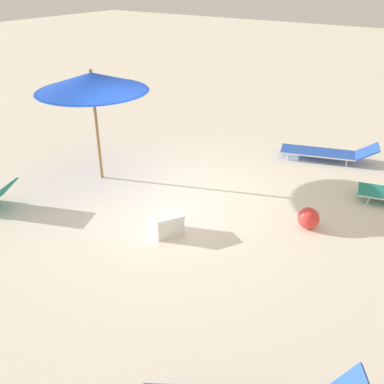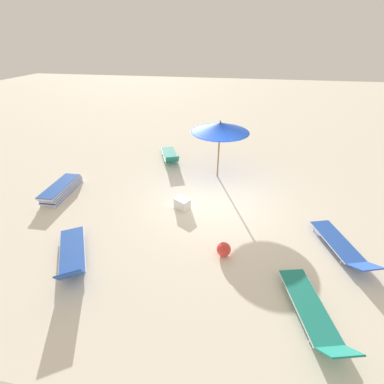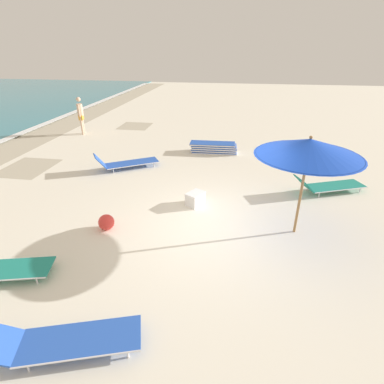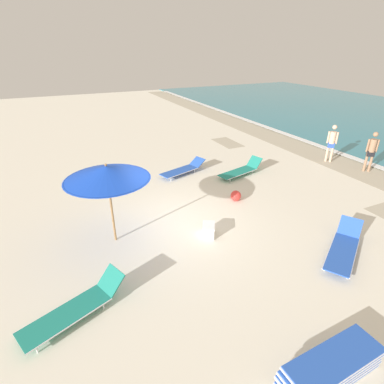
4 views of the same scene
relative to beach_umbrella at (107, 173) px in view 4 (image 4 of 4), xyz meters
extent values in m
cube|color=silver|center=(-0.02, 1.78, -2.15)|extent=(60.00, 60.00, 0.16)
cube|color=#B8AE96|center=(-0.02, 11.08, -2.06)|extent=(57.00, 2.20, 0.00)
cube|color=#B8AE96|center=(-6.82, 7.87, -2.06)|extent=(2.07, 1.07, 0.00)
cylinder|color=#9E7547|center=(0.00, 0.00, -1.03)|extent=(0.06, 0.06, 2.08)
cone|color=blue|center=(0.00, 0.00, 0.01)|extent=(2.23, 2.23, 0.36)
cylinder|color=#13359C|center=(0.00, 0.00, -0.16)|extent=(2.17, 2.17, 0.01)
sphere|color=#9E7547|center=(0.00, 0.00, 0.22)|extent=(0.07, 0.07, 0.07)
cube|color=blue|center=(5.48, 2.38, -2.01)|extent=(0.66, 1.82, 0.03)
cube|color=silver|center=(5.48, 2.38, -2.04)|extent=(0.67, 1.86, 0.04)
cube|color=blue|center=(5.48, 2.41, -1.93)|extent=(0.66, 1.82, 0.03)
cube|color=silver|center=(5.48, 2.41, -1.96)|extent=(0.67, 1.86, 0.04)
cube|color=blue|center=(5.48, 2.37, -1.84)|extent=(0.66, 1.82, 0.03)
cube|color=silver|center=(5.48, 2.37, -1.87)|extent=(0.67, 1.86, 0.04)
cube|color=blue|center=(5.48, 2.40, -1.76)|extent=(0.66, 1.82, 0.03)
cube|color=silver|center=(5.48, 2.40, -1.79)|extent=(0.67, 1.86, 0.04)
cube|color=blue|center=(5.47, 2.46, -1.67)|extent=(0.66, 1.82, 0.03)
cube|color=silver|center=(5.47, 2.46, -1.70)|extent=(0.67, 1.86, 0.04)
cube|color=#1E8475|center=(-2.45, 5.70, -1.89)|extent=(1.02, 1.89, 0.03)
cylinder|color=silver|center=(-2.74, 5.62, -1.89)|extent=(0.47, 1.75, 0.03)
cylinder|color=silver|center=(-2.16, 5.77, -1.89)|extent=(0.47, 1.75, 0.03)
cube|color=#1E8475|center=(-2.71, 6.75, -1.69)|extent=(0.65, 0.52, 0.43)
cylinder|color=silver|center=(-2.52, 4.96, -1.99)|extent=(0.03, 0.03, 0.16)
cylinder|color=silver|center=(-2.03, 5.08, -1.99)|extent=(0.03, 0.03, 0.16)
cylinder|color=silver|center=(-2.87, 6.31, -1.99)|extent=(0.03, 0.03, 0.16)
cylinder|color=silver|center=(-2.37, 6.44, -1.99)|extent=(0.03, 0.03, 0.16)
cube|color=#1E8475|center=(2.43, -1.51, -1.89)|extent=(1.21, 1.86, 0.03)
cylinder|color=silver|center=(2.16, -1.62, -1.89)|extent=(0.68, 1.64, 0.03)
cylinder|color=silver|center=(2.71, -1.40, -1.89)|extent=(0.68, 1.64, 0.03)
cube|color=#1E8475|center=(2.03, -0.51, -1.70)|extent=(0.69, 0.60, 0.40)
cylinder|color=silver|center=(2.45, -2.24, -1.99)|extent=(0.03, 0.03, 0.16)
cylinder|color=silver|center=(2.93, -2.05, -1.99)|extent=(0.03, 0.03, 0.16)
cylinder|color=silver|center=(1.94, -0.97, -1.99)|extent=(0.03, 0.03, 0.16)
cylinder|color=silver|center=(2.42, -0.78, -1.99)|extent=(0.03, 0.03, 0.16)
cube|color=blue|center=(3.36, 5.14, -1.89)|extent=(1.49, 1.89, 0.03)
cylinder|color=silver|center=(3.11, 4.98, -1.89)|extent=(1.00, 1.59, 0.03)
cylinder|color=silver|center=(3.62, 5.30, -1.89)|extent=(1.00, 1.59, 0.03)
cube|color=blue|center=(2.79, 6.07, -1.67)|extent=(0.67, 0.60, 0.46)
cylinder|color=silver|center=(3.53, 4.40, -1.99)|extent=(0.03, 0.03, 0.16)
cylinder|color=silver|center=(3.96, 4.66, -1.99)|extent=(0.03, 0.03, 0.16)
cylinder|color=silver|center=(2.76, 5.62, -1.99)|extent=(0.03, 0.03, 0.16)
cylinder|color=silver|center=(3.20, 5.89, -1.99)|extent=(0.03, 0.03, 0.16)
cube|color=blue|center=(-3.61, 3.50, -1.89)|extent=(1.09, 1.80, 0.03)
cylinder|color=silver|center=(-3.90, 3.41, -1.89)|extent=(0.54, 1.62, 0.03)
cylinder|color=silver|center=(-3.33, 3.59, -1.89)|extent=(0.54, 1.62, 0.03)
cube|color=blue|center=(-3.94, 4.54, -1.75)|extent=(0.70, 0.64, 0.31)
cylinder|color=silver|center=(-3.66, 2.80, -1.99)|extent=(0.03, 0.03, 0.16)
cylinder|color=silver|center=(-3.17, 2.95, -1.99)|extent=(0.03, 0.03, 0.16)
cylinder|color=silver|center=(-4.06, 4.06, -1.99)|extent=(0.03, 0.03, 0.16)
cylinder|color=silver|center=(-3.57, 4.21, -1.99)|extent=(0.03, 0.03, 0.16)
cylinder|color=beige|center=(-2.04, 10.69, -1.62)|extent=(0.11, 0.11, 0.90)
cylinder|color=beige|center=(-2.19, 10.55, -1.62)|extent=(0.11, 0.11, 0.90)
cube|color=#2D51B2|center=(-2.12, 10.62, -1.25)|extent=(0.34, 0.34, 0.24)
cylinder|color=beige|center=(-2.12, 10.62, -0.89)|extent=(0.27, 0.27, 0.55)
cylinder|color=beige|center=(-1.98, 10.75, -0.90)|extent=(0.08, 0.08, 0.55)
cylinder|color=beige|center=(-2.25, 10.50, -0.90)|extent=(0.08, 0.08, 0.55)
sphere|color=beige|center=(-2.12, 10.62, -0.41)|extent=(0.21, 0.21, 0.21)
cylinder|color=#A37A5B|center=(-0.44, 11.25, -1.62)|extent=(0.11, 0.11, 0.90)
cylinder|color=#A37A5B|center=(-0.56, 11.10, -1.62)|extent=(0.11, 0.11, 0.90)
cube|color=black|center=(-0.50, 11.18, -1.25)|extent=(0.33, 0.35, 0.24)
cylinder|color=#A37A5B|center=(-0.50, 11.18, -0.89)|extent=(0.27, 0.27, 0.55)
cylinder|color=#A37A5B|center=(-0.38, 11.32, -0.90)|extent=(0.08, 0.08, 0.55)
cylinder|color=#A37A5B|center=(-0.61, 11.03, -0.90)|extent=(0.08, 0.08, 0.55)
sphere|color=#A37A5B|center=(-0.50, 11.18, -0.41)|extent=(0.21, 0.21, 0.21)
sphere|color=red|center=(-0.58, 4.42, -1.88)|extent=(0.38, 0.38, 0.38)
cube|color=white|center=(0.95, 2.51, -1.91)|extent=(0.59, 0.54, 0.32)
cube|color=white|center=(0.95, 2.51, -1.72)|extent=(0.61, 0.56, 0.05)
camera|label=1|loc=(5.81, 6.33, 1.99)|focal=40.00mm
camera|label=2|loc=(-0.63, 9.46, 2.96)|focal=24.00mm
camera|label=3|loc=(-6.25, 1.48, 1.92)|focal=28.00mm
camera|label=4|loc=(7.37, -1.04, 2.95)|focal=28.00mm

